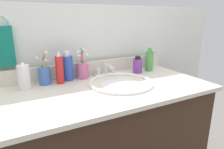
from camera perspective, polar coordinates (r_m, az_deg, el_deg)
The scene contains 15 objects.
countertop at distance 1.11m, azimuth -1.34°, elevation -4.24°, with size 1.17×0.58×0.02m, color beige.
backsplash at distance 1.34m, azimuth -6.66°, elevation 1.77°, with size 1.17×0.02×0.09m, color beige.
back_wall at distance 1.47m, azimuth -7.23°, elevation -6.81°, with size 2.27×0.04×1.30m, color silver.
towel_ring at distance 1.25m, azimuth -29.51°, elevation 12.50°, with size 0.10×0.10×0.01m, color silver.
hand_towel at distance 1.24m, azimuth -28.75°, elevation 7.00°, with size 0.11×0.04×0.22m, color #147260.
sink_basin at distance 1.18m, azimuth 2.52°, elevation -4.00°, with size 0.38×0.38×0.11m.
faucet at distance 1.32m, azimuth -1.67°, elevation 0.94°, with size 0.16×0.10×0.08m.
bottle_shampoo_blue at distance 1.24m, azimuth -12.62°, elevation 1.91°, with size 0.07×0.07×0.18m.
bottle_gel_clear at distance 1.55m, azimuth 10.54°, elevation 3.69°, with size 0.06×0.06×0.10m.
bottle_toner_green at distance 1.45m, azimuth 10.62°, elevation 3.94°, with size 0.05×0.05×0.16m.
bottle_cream_purple at distance 1.39m, azimuth 7.34°, elevation 2.63°, with size 0.06×0.06×0.12m.
bottle_lotion_white at distance 1.16m, azimuth -23.89°, elevation -0.59°, with size 0.06×0.06×0.15m.
bottle_spray_red at distance 1.19m, azimuth -14.77°, elevation 1.56°, with size 0.05×0.05×0.20m.
cup_blue_plastic at distance 1.21m, azimuth -18.69°, elevation -0.12°, with size 0.07×0.07×0.19m.
cup_pink at distance 1.27m, azimuth -8.37°, elevation 1.47°, with size 0.08×0.08×0.19m.
Camera 1 is at (-0.46, -0.93, 1.22)m, focal length 31.94 mm.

